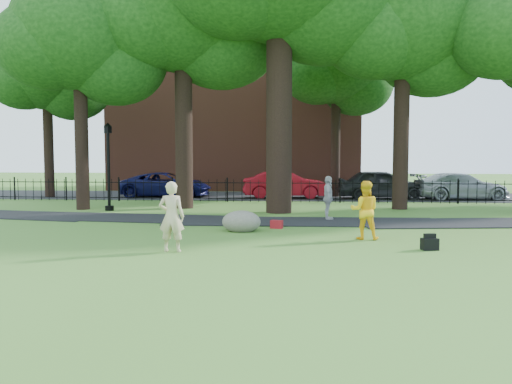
# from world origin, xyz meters

# --- Properties ---
(ground) EXTENTS (120.00, 120.00, 0.00)m
(ground) POSITION_xyz_m (0.00, 0.00, 0.00)
(ground) COLOR #456E26
(ground) RESTS_ON ground
(footpath) EXTENTS (36.07, 3.85, 0.03)m
(footpath) POSITION_xyz_m (1.00, 3.90, 0.00)
(footpath) COLOR black
(footpath) RESTS_ON ground
(street) EXTENTS (80.00, 7.00, 0.02)m
(street) POSITION_xyz_m (0.00, 16.00, 0.00)
(street) COLOR black
(street) RESTS_ON ground
(iron_fence) EXTENTS (44.00, 0.04, 1.20)m
(iron_fence) POSITION_xyz_m (0.00, 12.00, 0.60)
(iron_fence) COLOR black
(iron_fence) RESTS_ON ground
(brick_building) EXTENTS (18.00, 8.00, 12.00)m
(brick_building) POSITION_xyz_m (-4.00, 24.00, 6.00)
(brick_building) COLOR brown
(brick_building) RESTS_ON ground
(tree_row) EXTENTS (26.82, 7.96, 12.42)m
(tree_row) POSITION_xyz_m (0.52, 8.40, 8.15)
(tree_row) COLOR black
(tree_row) RESTS_ON ground
(woman) EXTENTS (0.66, 0.44, 1.79)m
(woman) POSITION_xyz_m (-2.29, -2.18, 0.89)
(woman) COLOR beige
(woman) RESTS_ON ground
(man) EXTENTS (0.89, 0.73, 1.70)m
(man) POSITION_xyz_m (2.81, 0.21, 0.85)
(man) COLOR yellow
(man) RESTS_ON ground
(pedestrian) EXTENTS (0.41, 0.99, 1.68)m
(pedestrian) POSITION_xyz_m (1.99, 4.58, 0.84)
(pedestrian) COLOR #ACACB1
(pedestrian) RESTS_ON ground
(boulder) EXTENTS (1.48, 1.28, 0.73)m
(boulder) POSITION_xyz_m (-0.95, 1.44, 0.37)
(boulder) COLOR slate
(boulder) RESTS_ON ground
(lamppost) EXTENTS (0.39, 0.39, 3.93)m
(lamppost) POSITION_xyz_m (-7.63, 7.16, 1.92)
(lamppost) COLOR black
(lamppost) RESTS_ON ground
(backpack) EXTENTS (0.45, 0.34, 0.31)m
(backpack) POSITION_xyz_m (4.27, -1.36, 0.15)
(backpack) COLOR black
(backpack) RESTS_ON ground
(red_bag) EXTENTS (0.44, 0.32, 0.27)m
(red_bag) POSITION_xyz_m (0.15, 2.19, 0.14)
(red_bag) COLOR maroon
(red_bag) RESTS_ON ground
(red_sedan) EXTENTS (5.01, 2.14, 1.61)m
(red_sedan) POSITION_xyz_m (0.02, 14.51, 0.80)
(red_sedan) COLOR maroon
(red_sedan) RESTS_ON ground
(navy_van) EXTENTS (5.38, 2.58, 1.48)m
(navy_van) POSITION_xyz_m (-7.07, 14.65, 0.74)
(navy_van) COLOR #0C0E3F
(navy_van) RESTS_ON ground
(grey_car) EXTENTS (5.01, 2.09, 1.70)m
(grey_car) POSITION_xyz_m (5.52, 14.48, 0.85)
(grey_car) COLOR black
(grey_car) RESTS_ON ground
(silver_car) EXTENTS (5.41, 2.70, 1.51)m
(silver_car) POSITION_xyz_m (9.87, 14.41, 0.75)
(silver_car) COLOR #9EA2A7
(silver_car) RESTS_ON ground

